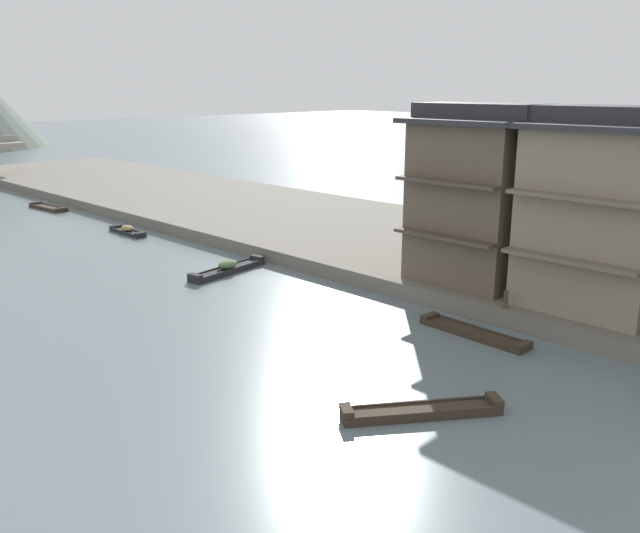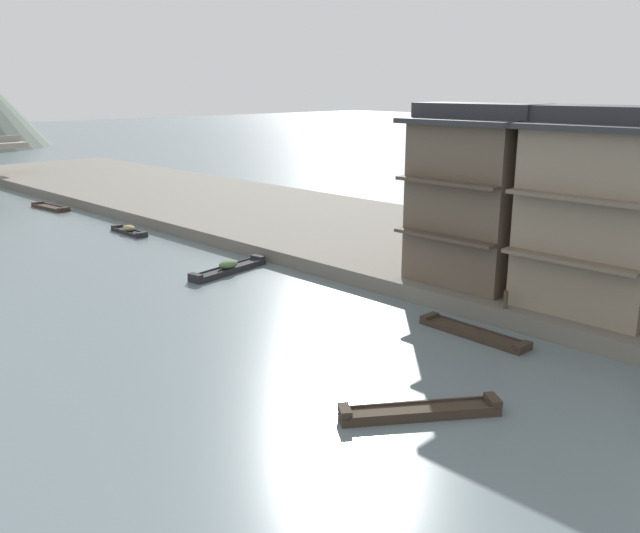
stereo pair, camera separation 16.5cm
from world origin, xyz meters
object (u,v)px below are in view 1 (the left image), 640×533
Objects in this scene: boat_moored_third at (48,208)px; mooring_post_dock_mid at (506,299)px; boat_moored_nearest at (422,411)px; boat_midriver_drifting at (474,333)px; boat_moored_far at (128,231)px; boat_moored_second at (228,269)px; house_waterfront_second at (603,211)px; house_waterfront_tall at (476,195)px.

mooring_post_dock_mid reaches higher than boat_moored_third.
boat_midriver_drifting is (7.42, 2.82, -0.05)m from boat_moored_nearest.
boat_moored_far is 28.92m from boat_midriver_drifting.
boat_moored_second is 1.40× the size of boat_moored_far.
boat_moored_third is at bearing 90.16° from boat_midriver_drifting.
house_waterfront_tall is (-0.32, 6.19, 0.01)m from house_waterfront_second.
boat_moored_second is 13.54m from boat_moored_far.
boat_midriver_drifting is at bearing -84.64° from boat_moored_second.
boat_moored_second is at bearing 71.87° from boat_moored_nearest.
house_waterfront_second reaches higher than boat_midriver_drifting.
house_waterfront_second is at bearing -69.92° from boat_moored_second.
house_waterfront_second is at bearing -80.20° from boat_moored_far.
house_waterfront_tall is (6.35, -12.05, 4.89)m from boat_moored_second.
boat_moored_nearest is 0.92× the size of boat_midriver_drifting.
house_waterfront_second is 5.65m from mooring_post_dock_mid.
mooring_post_dock_mid reaches higher than boat_midriver_drifting.
house_waterfront_second is (12.65, 0.00, 4.96)m from boat_moored_nearest.
mooring_post_dock_mid is (-3.20, 2.54, -3.90)m from house_waterfront_second.
house_waterfront_tall reaches higher than boat_moored_second.
boat_moored_third is 43.12m from mooring_post_dock_mid.
house_waterfront_second is 6.20m from house_waterfront_tall.
boat_moored_third is 46.18m from house_waterfront_second.
boat_moored_second is 15.50m from boat_midriver_drifting.
boat_moored_third is 13.87m from boat_moored_far.
boat_moored_far is (7.16, 31.73, 0.05)m from boat_moored_nearest.
boat_midriver_drifting is at bearing -89.48° from boat_moored_far.
mooring_post_dock_mid is (3.47, -15.70, 0.99)m from boat_moored_second.
house_waterfront_second is at bearing -87.07° from house_waterfront_tall.
boat_moored_third is at bearing 80.90° from boat_moored_nearest.
boat_moored_nearest is 0.55× the size of house_waterfront_second.
boat_moored_far is (-0.14, -13.87, 0.09)m from boat_moored_third.
boat_moored_nearest is at bearing -108.13° from boat_moored_second.
boat_moored_nearest is 0.99× the size of boat_moored_third.
boat_moored_third is 40.04m from house_waterfront_tall.
mooring_post_dock_mid is at bearing -7.60° from boat_midriver_drifting.
mooring_post_dock_mid is at bearing -128.31° from house_waterfront_tall.
house_waterfront_tall is (5.17, -25.54, 4.92)m from boat_moored_far.
boat_moored_second is 16.11m from mooring_post_dock_mid.
mooring_post_dock_mid is at bearing -77.54° from boat_moored_second.
boat_moored_second is 0.63× the size of house_waterfront_second.
house_waterfront_second is 10.75× the size of mooring_post_dock_mid.
boat_moored_far is at bearing 101.43° from house_waterfront_tall.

